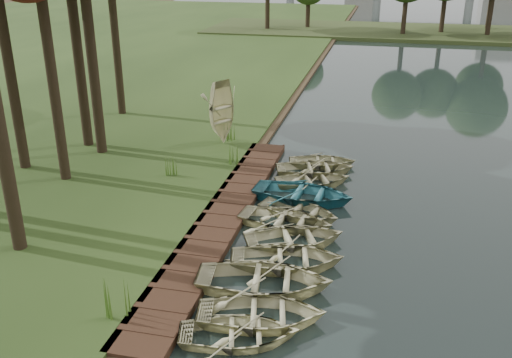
% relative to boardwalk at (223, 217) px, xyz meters
% --- Properties ---
extents(ground, '(300.00, 300.00, 0.00)m').
position_rel_boardwalk_xyz_m(ground, '(1.60, 0.00, -0.15)').
color(ground, '#3D2F1D').
extents(boardwalk, '(1.60, 16.00, 0.30)m').
position_rel_boardwalk_xyz_m(boardwalk, '(0.00, 0.00, 0.00)').
color(boardwalk, '#352014').
rests_on(boardwalk, ground).
extents(peninsula, '(50.00, 14.00, 0.45)m').
position_rel_boardwalk_xyz_m(peninsula, '(9.60, 50.00, 0.08)').
color(peninsula, '#33401C').
rests_on(peninsula, ground).
extents(rowboat_0, '(3.51, 2.88, 0.63)m').
position_rel_boardwalk_xyz_m(rowboat_0, '(2.31, -6.56, 0.22)').
color(rowboat_0, '#C7C390').
rests_on(rowboat_0, water).
extents(rowboat_1, '(3.85, 3.09, 0.71)m').
position_rel_boardwalk_xyz_m(rowboat_1, '(2.69, -5.68, 0.26)').
color(rowboat_1, '#C7C390').
rests_on(rowboat_1, water).
extents(rowboat_2, '(4.27, 3.29, 0.82)m').
position_rel_boardwalk_xyz_m(rowboat_2, '(2.43, -4.14, 0.31)').
color(rowboat_2, '#C7C390').
rests_on(rowboat_2, water).
extents(rowboat_3, '(3.98, 3.21, 0.73)m').
position_rel_boardwalk_xyz_m(rowboat_3, '(2.85, -2.72, 0.27)').
color(rowboat_3, '#C7C390').
rests_on(rowboat_3, water).
extents(rowboat_4, '(4.03, 3.54, 0.70)m').
position_rel_boardwalk_xyz_m(rowboat_4, '(2.85, -1.31, 0.25)').
color(rowboat_4, '#C7C390').
rests_on(rowboat_4, water).
extents(rowboat_5, '(3.66, 2.82, 0.70)m').
position_rel_boardwalk_xyz_m(rowboat_5, '(2.31, -0.05, 0.25)').
color(rowboat_5, '#C7C390').
rests_on(rowboat_5, water).
extents(rowboat_6, '(3.58, 3.00, 0.64)m').
position_rel_boardwalk_xyz_m(rowboat_6, '(2.65, 0.86, 0.22)').
color(rowboat_6, '#C7C390').
rests_on(rowboat_6, water).
extents(rowboat_7, '(4.18, 3.17, 0.81)m').
position_rel_boardwalk_xyz_m(rowboat_7, '(2.58, 2.26, 0.31)').
color(rowboat_7, '#2C717C').
rests_on(rowboat_7, water).
extents(rowboat_8, '(3.79, 3.32, 0.65)m').
position_rel_boardwalk_xyz_m(rowboat_8, '(2.75, 3.91, 0.23)').
color(rowboat_8, '#C7C390').
rests_on(rowboat_8, water).
extents(rowboat_9, '(3.94, 3.26, 0.71)m').
position_rel_boardwalk_xyz_m(rowboat_9, '(2.66, 5.19, 0.25)').
color(rowboat_9, '#C7C390').
rests_on(rowboat_9, water).
extents(rowboat_10, '(3.37, 2.70, 0.62)m').
position_rel_boardwalk_xyz_m(rowboat_10, '(2.86, 6.21, 0.21)').
color(rowboat_10, '#C7C390').
rests_on(rowboat_10, water).
extents(stored_rowboat, '(3.84, 3.51, 0.65)m').
position_rel_boardwalk_xyz_m(stored_rowboat, '(-2.25, 7.65, 0.48)').
color(stored_rowboat, '#C7C390').
rests_on(stored_rowboat, bank).
extents(reeds_0, '(0.60, 0.60, 1.11)m').
position_rel_boardwalk_xyz_m(reeds_0, '(-1.00, -6.55, 0.70)').
color(reeds_0, '#3F661E').
rests_on(reeds_0, bank).
extents(reeds_1, '(0.60, 0.60, 0.96)m').
position_rel_boardwalk_xyz_m(reeds_1, '(-3.13, 3.22, 0.63)').
color(reeds_1, '#3F661E').
rests_on(reeds_1, bank).
extents(reeds_2, '(0.60, 0.60, 0.93)m').
position_rel_boardwalk_xyz_m(reeds_2, '(-1.00, 5.05, 0.61)').
color(reeds_2, '#3F661E').
rests_on(reeds_2, bank).
extents(reeds_3, '(0.60, 0.60, 0.92)m').
position_rel_boardwalk_xyz_m(reeds_3, '(-2.05, 8.14, 0.61)').
color(reeds_3, '#3F661E').
rests_on(reeds_3, bank).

